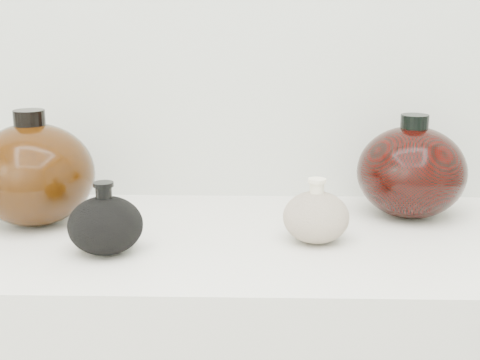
{
  "coord_description": "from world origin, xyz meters",
  "views": [
    {
      "loc": [
        0.04,
        -0.12,
        1.27
      ],
      "look_at": [
        0.01,
        0.92,
        1.0
      ],
      "focal_mm": 50.0,
      "sensor_mm": 36.0,
      "label": 1
    }
  ],
  "objects_px": {
    "black_gourd_vase": "(105,225)",
    "left_round_pot": "(34,174)",
    "right_round_pot": "(411,172)",
    "cream_gourd_vase": "(316,216)"
  },
  "relations": [
    {
      "from": "black_gourd_vase",
      "to": "right_round_pot",
      "type": "xyz_separation_m",
      "value": [
        0.52,
        0.21,
        0.04
      ]
    },
    {
      "from": "left_round_pot",
      "to": "black_gourd_vase",
      "type": "bearing_deg",
      "value": -42.88
    },
    {
      "from": "cream_gourd_vase",
      "to": "right_round_pot",
      "type": "xyz_separation_m",
      "value": [
        0.18,
        0.15,
        0.04
      ]
    },
    {
      "from": "black_gourd_vase",
      "to": "left_round_pot",
      "type": "distance_m",
      "value": 0.22
    },
    {
      "from": "black_gourd_vase",
      "to": "right_round_pot",
      "type": "relative_size",
      "value": 0.61
    },
    {
      "from": "cream_gourd_vase",
      "to": "right_round_pot",
      "type": "height_order",
      "value": "right_round_pot"
    },
    {
      "from": "black_gourd_vase",
      "to": "cream_gourd_vase",
      "type": "relative_size",
      "value": 1.09
    },
    {
      "from": "cream_gourd_vase",
      "to": "right_round_pot",
      "type": "bearing_deg",
      "value": 38.23
    },
    {
      "from": "cream_gourd_vase",
      "to": "black_gourd_vase",
      "type": "bearing_deg",
      "value": -169.58
    },
    {
      "from": "left_round_pot",
      "to": "right_round_pot",
      "type": "bearing_deg",
      "value": 5.14
    }
  ]
}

